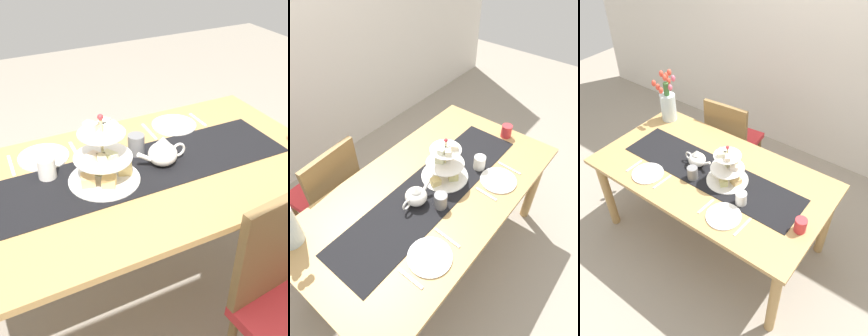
{
  "view_description": "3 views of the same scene",
  "coord_description": "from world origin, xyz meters",
  "views": [
    {
      "loc": [
        0.61,
        1.29,
        1.72
      ],
      "look_at": [
        -0.0,
        0.07,
        0.79
      ],
      "focal_mm": 42.97,
      "sensor_mm": 36.0,
      "label": 1
    },
    {
      "loc": [
        -0.94,
        -0.78,
        2.1
      ],
      "look_at": [
        0.09,
        0.04,
        0.82
      ],
      "focal_mm": 31.73,
      "sensor_mm": 36.0,
      "label": 2
    },
    {
      "loc": [
        1.18,
        -1.44,
        2.4
      ],
      "look_at": [
        0.09,
        0.04,
        0.8
      ],
      "focal_mm": 36.5,
      "sensor_mm": 36.0,
      "label": 3
    }
  ],
  "objects": [
    {
      "name": "ground_plane",
      "position": [
        0.0,
        0.0,
        0.0
      ],
      "size": [
        8.0,
        8.0,
        0.0
      ],
      "primitive_type": "plane",
      "color": "gray"
    },
    {
      "name": "dining_table",
      "position": [
        0.0,
        0.0,
        0.64
      ],
      "size": [
        1.74,
        0.94,
        0.73
      ],
      "color": "tan",
      "rests_on": "ground_plane"
    },
    {
      "name": "chair_left",
      "position": [
        -0.31,
        0.7,
        0.5
      ],
      "size": [
        0.46,
        0.46,
        0.91
      ],
      "color": "olive",
      "rests_on": "ground_plane"
    },
    {
      "name": "table_runner",
      "position": [
        0.0,
        -0.01,
        0.74
      ],
      "size": [
        1.43,
        0.36,
        0.0
      ],
      "primitive_type": "cube",
      "color": "black",
      "rests_on": "dining_table"
    },
    {
      "name": "tiered_cake_stand",
      "position": [
        0.15,
        0.0,
        0.83
      ],
      "size": [
        0.3,
        0.3,
        0.3
      ],
      "color": "beige",
      "rests_on": "table_runner"
    },
    {
      "name": "teapot",
      "position": [
        -0.13,
        0.0,
        0.79
      ],
      "size": [
        0.24,
        0.13,
        0.14
      ],
      "color": "white",
      "rests_on": "table_runner"
    },
    {
      "name": "dinner_plate_left",
      "position": [
        -0.36,
        -0.29,
        0.74
      ],
      "size": [
        0.23,
        0.23,
        0.01
      ],
      "primitive_type": "cylinder",
      "color": "white",
      "rests_on": "dining_table"
    },
    {
      "name": "fork_left",
      "position": [
        -0.5,
        -0.29,
        0.74
      ],
      "size": [
        0.02,
        0.15,
        0.01
      ],
      "primitive_type": "cube",
      "rotation": [
        0.0,
        0.0,
        -0.0
      ],
      "color": "silver",
      "rests_on": "dining_table"
    },
    {
      "name": "knife_left",
      "position": [
        -0.21,
        -0.29,
        0.74
      ],
      "size": [
        0.02,
        0.17,
        0.01
      ],
      "primitive_type": "cube",
      "rotation": [
        0.0,
        0.0,
        -0.05
      ],
      "color": "silver",
      "rests_on": "dining_table"
    },
    {
      "name": "dinner_plate_right",
      "position": [
        0.33,
        -0.29,
        0.74
      ],
      "size": [
        0.23,
        0.23,
        0.01
      ],
      "primitive_type": "cylinder",
      "color": "white",
      "rests_on": "dining_table"
    },
    {
      "name": "fork_right",
      "position": [
        0.18,
        -0.29,
        0.74
      ],
      "size": [
        0.02,
        0.15,
        0.01
      ],
      "primitive_type": "cube",
      "rotation": [
        0.0,
        0.0,
        -0.05
      ],
      "color": "silver",
      "rests_on": "dining_table"
    },
    {
      "name": "knife_right",
      "position": [
        0.47,
        -0.29,
        0.74
      ],
      "size": [
        0.02,
        0.17,
        0.01
      ],
      "primitive_type": "cube",
      "rotation": [
        0.0,
        0.0,
        -0.05
      ],
      "color": "silver",
      "rests_on": "dining_table"
    },
    {
      "name": "mug_grey",
      "position": [
        -0.06,
        -0.13,
        0.79
      ],
      "size": [
        0.08,
        0.08,
        0.09
      ],
      "primitive_type": "cylinder",
      "color": "slate",
      "rests_on": "table_runner"
    },
    {
      "name": "mug_white_text",
      "position": [
        0.35,
        -0.13,
        0.78
      ],
      "size": [
        0.08,
        0.08,
        0.09
      ],
      "primitive_type": "cylinder",
      "color": "white",
      "rests_on": "dining_table"
    },
    {
      "name": "mug_orange",
      "position": [
        0.77,
        -0.1,
        0.78
      ],
      "size": [
        0.08,
        0.08,
        0.09
      ],
      "primitive_type": "cylinder",
      "color": "red",
      "rests_on": "dining_table"
    }
  ]
}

